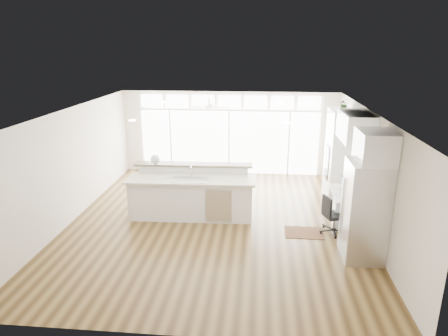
{
  "coord_description": "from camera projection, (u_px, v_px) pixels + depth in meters",
  "views": [
    {
      "loc": [
        1.03,
        -8.82,
        4.12
      ],
      "look_at": [
        0.14,
        0.6,
        1.2
      ],
      "focal_mm": 32.0,
      "sensor_mm": 36.0,
      "label": 1
    }
  ],
  "objects": [
    {
      "name": "kitchen_island",
      "position": [
        191.0,
        193.0,
        9.83
      ],
      "size": [
        3.16,
        1.28,
        1.24
      ],
      "primitive_type": "cube",
      "rotation": [
        0.0,
        0.0,
        0.03
      ],
      "color": "white",
      "rests_on": "floor"
    },
    {
      "name": "ceiling_fan",
      "position": [
        209.0,
        103.0,
        11.67
      ],
      "size": [
        1.16,
        1.16,
        0.32
      ],
      "primitive_type": "cube",
      "color": "white",
      "rests_on": "ceiling"
    },
    {
      "name": "potted_plant",
      "position": [
        344.0,
        105.0,
        10.35
      ],
      "size": [
        0.28,
        0.31,
        0.23
      ],
      "primitive_type": "imported",
      "rotation": [
        0.0,
        0.0,
        0.04
      ],
      "color": "#2E5022",
      "rests_on": "oven_cabinet"
    },
    {
      "name": "wall_front",
      "position": [
        183.0,
        255.0,
        5.49
      ],
      "size": [
        7.0,
        0.04,
        2.7
      ],
      "primitive_type": "cube",
      "color": "beige",
      "rests_on": "floor"
    },
    {
      "name": "glass_wall",
      "position": [
        229.0,
        142.0,
        13.13
      ],
      "size": [
        5.8,
        0.06,
        2.08
      ],
      "primitive_type": "cube",
      "color": "white",
      "rests_on": "wall_back"
    },
    {
      "name": "rug",
      "position": [
        304.0,
        233.0,
        9.14
      ],
      "size": [
        0.88,
        0.65,
        0.01
      ],
      "primitive_type": "cube",
      "rotation": [
        0.0,
        0.0,
        -0.02
      ],
      "color": "#361D11",
      "rests_on": "floor"
    },
    {
      "name": "wall_right",
      "position": [
        370.0,
        173.0,
        8.98
      ],
      "size": [
        0.04,
        8.0,
        2.7
      ],
      "primitive_type": "cube",
      "color": "beige",
      "rests_on": "floor"
    },
    {
      "name": "office_chair",
      "position": [
        335.0,
        215.0,
        9.01
      ],
      "size": [
        0.57,
        0.55,
        0.88
      ],
      "primitive_type": "cube",
      "rotation": [
        0.0,
        0.0,
        0.33
      ],
      "color": "black",
      "rests_on": "floor"
    },
    {
      "name": "fridge_cabinet",
      "position": [
        375.0,
        147.0,
        7.45
      ],
      "size": [
        0.64,
        0.9,
        0.6
      ],
      "primitive_type": "cube",
      "color": "white",
      "rests_on": "wall_right"
    },
    {
      "name": "refrigerator",
      "position": [
        365.0,
        211.0,
        7.84
      ],
      "size": [
        0.76,
        0.9,
        2.0
      ],
      "primitive_type": "cube",
      "color": "silver",
      "rests_on": "floor"
    },
    {
      "name": "oven_cabinet",
      "position": [
        340.0,
        156.0,
        10.76
      ],
      "size": [
        0.64,
        1.2,
        2.5
      ],
      "primitive_type": "cube",
      "color": "white",
      "rests_on": "floor"
    },
    {
      "name": "wall_back",
      "position": [
        229.0,
        133.0,
        13.1
      ],
      "size": [
        7.0,
        0.04,
        2.7
      ],
      "primitive_type": "cube",
      "color": "beige",
      "rests_on": "floor"
    },
    {
      "name": "framed_photos",
      "position": [
        359.0,
        160.0,
        9.85
      ],
      "size": [
        0.06,
        0.22,
        0.8
      ],
      "primitive_type": "cube",
      "color": "black",
      "rests_on": "wall_right"
    },
    {
      "name": "wall_left",
      "position": [
        71.0,
        165.0,
        9.61
      ],
      "size": [
        0.04,
        8.0,
        2.7
      ],
      "primitive_type": "cube",
      "color": "beige",
      "rests_on": "floor"
    },
    {
      "name": "fishbowl",
      "position": [
        155.0,
        159.0,
        10.04
      ],
      "size": [
        0.25,
        0.25,
        0.24
      ],
      "primitive_type": "sphere",
      "rotation": [
        0.0,
        0.0,
        0.01
      ],
      "color": "silver",
      "rests_on": "kitchen_island"
    },
    {
      "name": "desk_window",
      "position": [
        365.0,
        161.0,
        9.21
      ],
      "size": [
        0.04,
        0.85,
        0.85
      ],
      "primitive_type": "cube",
      "color": "white",
      "rests_on": "wall_right"
    },
    {
      "name": "desk_nook",
      "position": [
        346.0,
        207.0,
        9.59
      ],
      "size": [
        0.72,
        1.3,
        0.76
      ],
      "primitive_type": "cube",
      "color": "white",
      "rests_on": "floor"
    },
    {
      "name": "monitor",
      "position": [
        345.0,
        185.0,
        9.43
      ],
      "size": [
        0.14,
        0.46,
        0.38
      ],
      "primitive_type": "cube",
      "rotation": [
        0.0,
        0.0,
        0.14
      ],
      "color": "black",
      "rests_on": "desk_nook"
    },
    {
      "name": "upper_cabinets",
      "position": [
        356.0,
        127.0,
        9.0
      ],
      "size": [
        0.64,
        1.3,
        0.64
      ],
      "primitive_type": "cube",
      "color": "white",
      "rests_on": "wall_right"
    },
    {
      "name": "ceiling",
      "position": [
        215.0,
        111.0,
        8.9
      ],
      "size": [
        7.0,
        8.0,
        0.02
      ],
      "primitive_type": "cube",
      "color": "silver",
      "rests_on": "wall_back"
    },
    {
      "name": "keyboard",
      "position": [
        337.0,
        192.0,
        9.5
      ],
      "size": [
        0.16,
        0.35,
        0.02
      ],
      "primitive_type": "cube",
      "rotation": [
        0.0,
        0.0,
        -0.12
      ],
      "color": "white",
      "rests_on": "desk_nook"
    },
    {
      "name": "transom_row",
      "position": [
        229.0,
        102.0,
        12.74
      ],
      "size": [
        5.9,
        0.06,
        0.4
      ],
      "primitive_type": "cube",
      "color": "white",
      "rests_on": "wall_back"
    },
    {
      "name": "recessed_lights",
      "position": [
        216.0,
        111.0,
        9.09
      ],
      "size": [
        3.4,
        3.0,
        0.02
      ],
      "primitive_type": "cube",
      "color": "silver",
      "rests_on": "ceiling"
    },
    {
      "name": "floor",
      "position": [
        216.0,
        222.0,
        9.7
      ],
      "size": [
        7.0,
        8.0,
        0.02
      ],
      "primitive_type": "cube",
      "color": "#442F15",
      "rests_on": "ground"
    }
  ]
}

